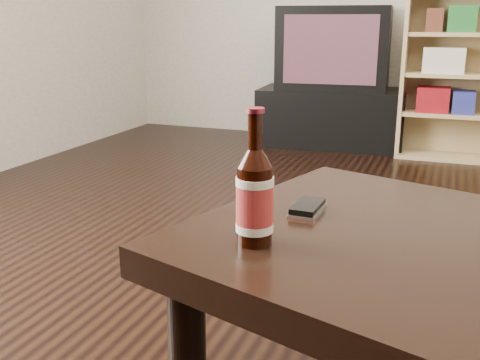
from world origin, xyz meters
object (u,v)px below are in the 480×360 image
(beer_bottle, at_px, (255,198))
(phone, at_px, (308,208))
(bookshelf, at_px, (449,71))
(tv_stand, at_px, (331,117))
(tv, at_px, (334,48))

(beer_bottle, bearing_deg, phone, 77.01)
(bookshelf, relative_size, beer_bottle, 4.29)
(phone, bearing_deg, bookshelf, 87.08)
(tv_stand, height_order, beer_bottle, beer_bottle)
(phone, bearing_deg, tv, 102.48)
(tv, distance_m, beer_bottle, 3.27)
(tv, bearing_deg, bookshelf, -13.62)
(tv_stand, height_order, bookshelf, bookshelf)
(tv, height_order, phone, tv)
(tv_stand, relative_size, phone, 9.06)
(tv_stand, relative_size, beer_bottle, 4.02)
(tv_stand, distance_m, phone, 3.08)
(tv, bearing_deg, tv_stand, 90.00)
(tv, relative_size, beer_bottle, 3.11)
(tv, height_order, bookshelf, bookshelf)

